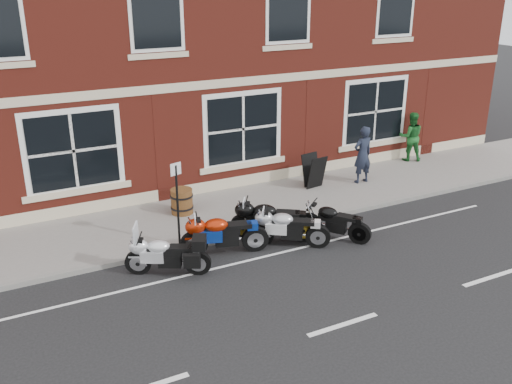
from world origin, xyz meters
TOP-DOWN VIEW (x-y plane):
  - ground at (0.00, 0.00)m, footprint 80.00×80.00m
  - sidewalk at (0.00, 3.00)m, footprint 30.00×3.00m
  - kerb at (0.00, 1.42)m, footprint 30.00×0.16m
  - moto_touring_silver at (-2.40, 0.49)m, footprint 1.78×1.02m
  - moto_sport_red at (-0.84, 0.83)m, footprint 2.09×0.75m
  - moto_sport_black at (0.56, 0.95)m, footprint 1.92×1.35m
  - moto_sport_silver at (0.78, 0.47)m, footprint 1.72×1.24m
  - moto_naked_black at (2.03, 0.32)m, footprint 1.22×1.61m
  - pedestrian_left at (5.00, 3.12)m, footprint 0.68×0.46m
  - pedestrian_right at (7.92, 4.20)m, footprint 1.05×0.97m
  - a_board_sign at (3.42, 3.46)m, footprint 0.67×0.50m
  - barrel_planter at (-0.95, 3.36)m, footprint 0.63×0.63m
  - parking_sign at (-1.69, 1.55)m, footprint 0.29×0.11m

SIDE VIEW (x-z plane):
  - ground at x=0.00m, z-range 0.00..0.00m
  - sidewalk at x=0.00m, z-range 0.00..0.12m
  - kerb at x=0.00m, z-range 0.00..0.12m
  - barrel_planter at x=-0.95m, z-range 0.12..0.82m
  - moto_naked_black at x=2.03m, z-range 0.06..0.92m
  - moto_sport_silver at x=0.78m, z-range 0.07..0.97m
  - moto_touring_silver at x=-2.40m, z-range -0.12..1.16m
  - moto_sport_red at x=-0.84m, z-range 0.07..1.04m
  - moto_sport_black at x=0.56m, z-range 0.07..1.07m
  - a_board_sign at x=3.42m, z-range 0.12..1.15m
  - pedestrian_right at x=7.92m, z-range 0.12..1.85m
  - pedestrian_left at x=5.00m, z-range 0.12..1.95m
  - parking_sign at x=-1.69m, z-range 0.28..2.39m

